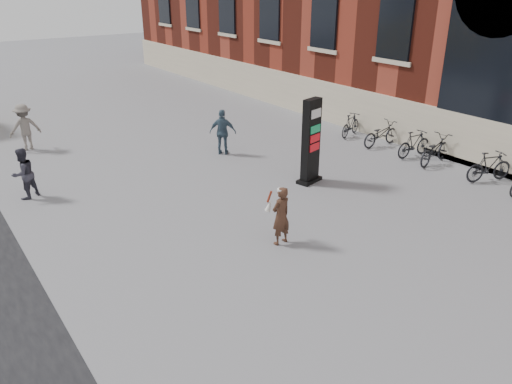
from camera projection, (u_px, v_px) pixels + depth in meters
ground at (254, 240)px, 12.85m from camera, size 100.00×100.00×0.00m
info_pylon at (311, 142)px, 15.94m from camera, size 0.96×0.63×2.77m
woman at (281, 215)px, 12.39m from camera, size 0.62×0.57×1.54m
pedestrian_a at (23, 174)px, 14.98m from camera, size 0.96×0.88×1.58m
pedestrian_b at (25, 127)px, 19.22m from camera, size 1.17×0.70×1.79m
pedestrian_c at (223, 132)px, 18.74m from camera, size 1.03×0.98×1.71m
bike_3 at (489, 167)px, 16.33m from camera, size 1.76×1.02×1.02m
bike_4 at (435, 150)px, 17.92m from camera, size 2.04×0.99×1.02m
bike_5 at (414, 144)px, 18.59m from camera, size 1.69×0.57×1.00m
bike_6 at (381, 134)px, 19.81m from camera, size 1.86×0.66×0.98m
bike_7 at (351, 125)px, 21.05m from camera, size 1.65×0.96×0.96m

